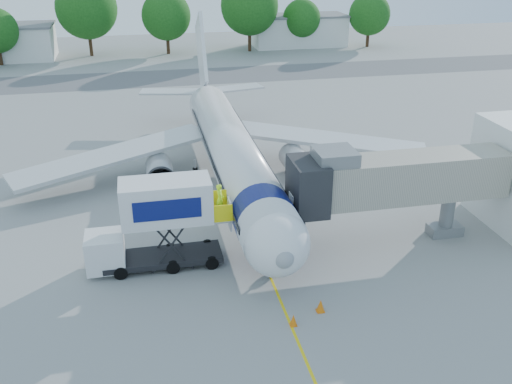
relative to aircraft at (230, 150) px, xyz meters
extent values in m
plane|color=gray|center=(0.00, -4.12, -2.95)|extent=(160.00, 160.00, 0.00)
cube|color=yellow|center=(0.00, -4.12, -2.94)|extent=(0.15, 70.00, 0.01)
cube|color=#59595B|center=(0.00, 37.88, -2.94)|extent=(120.00, 10.00, 0.01)
cylinder|color=silver|center=(0.00, -1.12, 0.05)|extent=(3.70, 28.00, 3.70)
sphere|color=silver|center=(0.00, -15.12, 0.05)|extent=(3.70, 3.70, 3.70)
sphere|color=gray|center=(0.00, -16.67, 0.05)|extent=(1.10, 1.10, 1.10)
cone|color=silver|center=(0.00, 15.88, 0.05)|extent=(3.70, 6.00, 3.70)
cube|color=silver|center=(0.00, 16.88, 4.25)|extent=(0.35, 7.26, 8.29)
cube|color=silver|center=(9.00, 2.38, -0.65)|extent=(16.17, 9.32, 1.42)
cube|color=silver|center=(-9.00, 2.38, -0.65)|extent=(16.17, 9.32, 1.42)
cylinder|color=#999BA0|center=(5.50, 0.38, -1.65)|extent=(2.10, 3.60, 2.10)
cylinder|color=#999BA0|center=(-5.50, 0.38, -1.65)|extent=(2.10, 3.60, 2.10)
cube|color=black|center=(0.00, -15.42, 0.50)|extent=(2.60, 1.39, 0.81)
cylinder|color=#0C1459|center=(0.00, -12.12, 0.05)|extent=(3.73, 2.00, 3.73)
cylinder|color=silver|center=(0.00, -13.62, -2.20)|extent=(0.16, 0.16, 1.50)
cylinder|color=black|center=(0.00, -13.62, -2.63)|extent=(0.25, 0.64, 0.64)
cylinder|color=black|center=(2.60, 1.88, -2.50)|extent=(0.35, 0.90, 0.90)
cylinder|color=black|center=(-2.60, 1.88, -2.50)|extent=(0.35, 0.90, 0.90)
cube|color=#ADA794|center=(9.00, -11.12, 1.45)|extent=(13.60, 2.60, 2.80)
cube|color=black|center=(2.90, -11.12, 1.45)|extent=(2.00, 3.20, 3.20)
cube|color=slate|center=(4.50, -11.12, 3.25)|extent=(2.40, 2.40, 0.80)
cylinder|color=slate|center=(12.50, -11.12, -1.45)|extent=(0.90, 0.90, 3.00)
cube|color=slate|center=(12.50, -11.12, -2.60)|extent=(2.20, 1.20, 0.70)
cylinder|color=black|center=(11.60, -11.12, -2.60)|extent=(0.30, 0.70, 0.70)
cylinder|color=black|center=(13.40, -11.12, -2.60)|extent=(0.30, 0.70, 0.70)
cube|color=black|center=(-6.00, -11.12, -2.40)|extent=(7.00, 2.30, 0.35)
cube|color=silver|center=(-9.30, -11.12, -1.60)|extent=(2.20, 2.20, 2.10)
cube|color=black|center=(-9.30, -11.12, -1.15)|extent=(1.90, 2.10, 0.70)
cube|color=silver|center=(-5.60, -11.12, 1.30)|extent=(5.20, 2.40, 2.50)
cube|color=#0C1459|center=(-5.60, -12.34, 1.30)|extent=(3.80, 0.04, 1.20)
cube|color=silver|center=(-2.45, -11.12, 0.10)|extent=(1.10, 2.20, 0.10)
cube|color=#FFEB0D|center=(-2.45, -12.17, 0.65)|extent=(1.10, 0.06, 1.10)
cube|color=#FFEB0D|center=(-2.45, -10.07, 0.65)|extent=(1.10, 0.06, 1.10)
cylinder|color=black|center=(-3.20, -12.17, -2.55)|extent=(0.80, 0.25, 0.80)
cylinder|color=black|center=(-3.20, -10.07, -2.55)|extent=(0.80, 0.25, 0.80)
cylinder|color=black|center=(-8.50, -12.17, -2.55)|extent=(0.80, 0.25, 0.80)
cylinder|color=black|center=(-8.50, -10.07, -2.55)|extent=(0.80, 0.25, 0.80)
imported|color=#B8FF1A|center=(-2.46, -11.12, 1.10)|extent=(0.51, 0.73, 1.90)
cube|color=#0C1459|center=(2.25, -23.97, -1.68)|extent=(2.74, 2.56, 0.39)
cylinder|color=black|center=(1.11, -22.68, -2.56)|extent=(0.82, 0.54, 0.77)
cylinder|color=black|center=(3.97, -23.83, -2.56)|extent=(0.82, 0.54, 0.77)
cone|color=orange|center=(1.84, -17.52, -2.58)|extent=(0.46, 0.46, 0.73)
cube|color=orange|center=(1.84, -17.52, -2.93)|extent=(0.42, 0.42, 0.04)
cone|color=orange|center=(0.12, -18.35, -2.63)|extent=(0.40, 0.40, 0.64)
cube|color=orange|center=(0.12, -18.35, -2.93)|extent=(0.36, 0.36, 0.04)
cube|color=silver|center=(22.00, 57.88, -0.45)|extent=(16.00, 7.00, 5.00)
cube|color=slate|center=(22.00, 57.88, 2.20)|extent=(16.40, 7.40, 0.30)
cylinder|color=#382314|center=(-26.49, 51.52, -1.46)|extent=(0.56, 0.56, 2.97)
cylinder|color=#382314|center=(-13.44, 56.07, -0.79)|extent=(0.56, 0.56, 4.32)
sphere|color=#174B14|center=(-13.44, 56.07, 4.50)|extent=(9.61, 9.61, 9.61)
cylinder|color=#382314|center=(-1.08, 55.17, -1.17)|extent=(0.56, 0.56, 3.55)
sphere|color=#174B14|center=(-1.08, 55.17, 3.16)|extent=(7.88, 7.88, 7.88)
cylinder|color=#382314|center=(12.52, 54.62, -0.82)|extent=(0.56, 0.56, 4.26)
sphere|color=#174B14|center=(12.52, 54.62, 4.39)|extent=(9.47, 9.47, 9.47)
cylinder|color=#382314|center=(21.75, 55.55, -1.50)|extent=(0.56, 0.56, 2.89)
sphere|color=#174B14|center=(21.75, 55.55, 2.02)|extent=(6.41, 6.41, 6.41)
cylinder|color=#382314|center=(33.56, 54.43, -1.35)|extent=(0.56, 0.56, 3.19)
sphere|color=#174B14|center=(33.56, 54.43, 2.54)|extent=(7.08, 7.08, 7.08)
camera|label=1|loc=(-6.65, -41.14, 15.36)|focal=40.00mm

